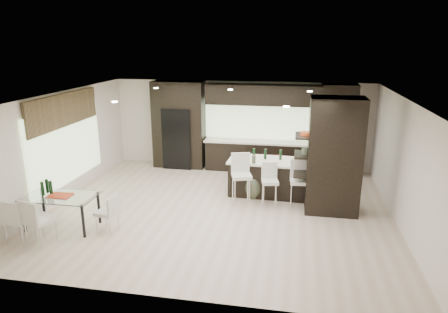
% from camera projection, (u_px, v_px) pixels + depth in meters
% --- Properties ---
extents(ground, '(8.00, 8.00, 0.00)m').
position_uv_depth(ground, '(220.00, 209.00, 9.56)').
color(ground, '#C9B19A').
rests_on(ground, ground).
extents(back_wall, '(8.00, 0.02, 2.70)m').
position_uv_depth(back_wall, '(241.00, 125.00, 12.49)').
color(back_wall, silver).
rests_on(back_wall, ground).
extents(left_wall, '(0.02, 7.00, 2.70)m').
position_uv_depth(left_wall, '(61.00, 147.00, 9.87)').
color(left_wall, silver).
rests_on(left_wall, ground).
extents(right_wall, '(0.02, 7.00, 2.70)m').
position_uv_depth(right_wall, '(403.00, 165.00, 8.50)').
color(right_wall, silver).
rests_on(right_wall, ground).
extents(ceiling, '(8.00, 7.00, 0.02)m').
position_uv_depth(ceiling, '(219.00, 97.00, 8.80)').
color(ceiling, white).
rests_on(ceiling, ground).
extents(window_left, '(0.04, 3.20, 1.90)m').
position_uv_depth(window_left, '(67.00, 145.00, 10.05)').
color(window_left, '#B2D199').
rests_on(window_left, left_wall).
extents(window_back, '(3.40, 0.04, 1.20)m').
position_uv_depth(window_back, '(260.00, 119.00, 12.29)').
color(window_back, '#B2D199').
rests_on(window_back, back_wall).
extents(stone_accent, '(0.08, 3.00, 0.80)m').
position_uv_depth(stone_accent, '(64.00, 110.00, 9.80)').
color(stone_accent, brown).
rests_on(stone_accent, left_wall).
extents(ceiling_spots, '(4.00, 3.00, 0.02)m').
position_uv_depth(ceiling_spots, '(221.00, 96.00, 9.05)').
color(ceiling_spots, white).
rests_on(ceiling_spots, ceiling).
extents(back_cabinetry, '(6.80, 0.68, 2.70)m').
position_uv_depth(back_cabinetry, '(255.00, 128.00, 12.09)').
color(back_cabinetry, black).
rests_on(back_cabinetry, ground).
extents(refrigerator, '(0.90, 0.68, 1.90)m').
position_uv_depth(refrigerator, '(179.00, 137.00, 12.57)').
color(refrigerator, black).
rests_on(refrigerator, ground).
extents(partition_column, '(1.20, 0.80, 2.70)m').
position_uv_depth(partition_column, '(334.00, 156.00, 9.11)').
color(partition_column, black).
rests_on(partition_column, ground).
extents(kitchen_island, '(2.28, 1.05, 0.93)m').
position_uv_depth(kitchen_island, '(272.00, 177.00, 10.37)').
color(kitchen_island, black).
rests_on(kitchen_island, ground).
extents(stool_left, '(0.56, 0.56, 1.03)m').
position_uv_depth(stool_left, '(241.00, 185.00, 9.71)').
color(stool_left, beige).
rests_on(stool_left, ground).
extents(stool_mid, '(0.45, 0.45, 0.86)m').
position_uv_depth(stool_mid, '(270.00, 189.00, 9.65)').
color(stool_mid, beige).
rests_on(stool_mid, ground).
extents(stool_right, '(0.45, 0.45, 0.95)m').
position_uv_depth(stool_right, '(299.00, 190.00, 9.50)').
color(stool_right, beige).
rests_on(stool_right, ground).
extents(bench, '(1.25, 0.59, 0.47)m').
position_uv_depth(bench, '(270.00, 176.00, 11.22)').
color(bench, black).
rests_on(bench, ground).
extents(floor_vase, '(0.46, 0.46, 1.14)m').
position_uv_depth(floor_vase, '(253.00, 177.00, 10.09)').
color(floor_vase, '#464F39').
rests_on(floor_vase, ground).
extents(dining_table, '(1.51, 0.86, 0.72)m').
position_uv_depth(dining_table, '(62.00, 212.00, 8.56)').
color(dining_table, white).
rests_on(dining_table, ground).
extents(chair_near, '(0.60, 0.60, 0.91)m').
position_uv_depth(chair_near, '(40.00, 223.00, 7.82)').
color(chair_near, beige).
rests_on(chair_near, ground).
extents(chair_far, '(0.49, 0.49, 0.86)m').
position_uv_depth(chair_far, '(19.00, 222.00, 7.92)').
color(chair_far, beige).
rests_on(chair_far, ground).
extents(chair_end, '(0.47, 0.47, 0.75)m').
position_uv_depth(chair_end, '(107.00, 215.00, 8.37)').
color(chair_end, beige).
rests_on(chair_end, ground).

